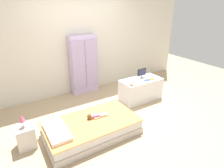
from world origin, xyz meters
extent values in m
cube|color=tan|center=(0.00, 0.00, -0.01)|extent=(10.00, 10.00, 0.02)
cube|color=silver|center=(0.00, 1.57, 1.35)|extent=(6.40, 0.05, 2.70)
cube|color=beige|center=(-0.68, -0.32, 0.06)|extent=(1.63, 0.92, 0.12)
cube|color=silver|center=(-0.68, -0.32, 0.20)|extent=(1.59, 0.88, 0.15)
cube|color=#EA934C|center=(-0.68, -0.32, 0.28)|extent=(1.62, 0.91, 0.02)
cube|color=white|center=(-1.30, -0.32, 0.32)|extent=(0.32, 0.66, 0.06)
cube|color=#D6668E|center=(-0.56, -0.26, 0.32)|extent=(0.14, 0.10, 0.06)
cube|color=beige|center=(-0.41, -0.27, 0.30)|extent=(0.16, 0.06, 0.04)
cube|color=beige|center=(-0.42, -0.31, 0.30)|extent=(0.16, 0.06, 0.04)
cube|color=beige|center=(-0.55, -0.21, 0.30)|extent=(0.10, 0.04, 0.03)
cube|color=beige|center=(-0.57, -0.32, 0.30)|extent=(0.10, 0.04, 0.03)
sphere|color=beige|center=(-0.66, -0.25, 0.33)|extent=(0.09, 0.09, 0.09)
sphere|color=brown|center=(-0.68, -0.24, 0.33)|extent=(0.10, 0.10, 0.10)
cube|color=silver|center=(-1.74, -0.04, 0.19)|extent=(0.28, 0.28, 0.38)
cylinder|color=#B7B2AD|center=(-1.74, -0.04, 0.39)|extent=(0.07, 0.07, 0.01)
cylinder|color=#B7B2AD|center=(-1.74, -0.04, 0.45)|extent=(0.02, 0.02, 0.10)
cone|color=#E0668E|center=(-1.74, -0.04, 0.55)|extent=(0.10, 0.10, 0.12)
cube|color=silver|center=(-0.02, 1.43, 0.74)|extent=(0.70, 0.21, 1.49)
cube|color=#AF9DC9|center=(-0.20, 1.31, 0.78)|extent=(0.33, 0.02, 1.22)
cube|color=#AF9DC9|center=(0.15, 1.31, 0.78)|extent=(0.33, 0.02, 1.22)
sphere|color=gold|center=(-0.06, 1.29, 0.74)|extent=(0.02, 0.02, 0.02)
sphere|color=gold|center=(0.02, 1.29, 0.74)|extent=(0.02, 0.02, 0.02)
cube|color=white|center=(0.94, 0.29, 0.26)|extent=(1.00, 0.50, 0.52)
cylinder|color=#99999E|center=(1.02, 0.38, 0.53)|extent=(0.10, 0.10, 0.01)
cylinder|color=#99999E|center=(1.02, 0.38, 0.56)|extent=(0.02, 0.02, 0.05)
cube|color=black|center=(1.02, 0.38, 0.67)|extent=(0.24, 0.02, 0.17)
cube|color=#28334C|center=(1.02, 0.36, 0.67)|extent=(0.22, 0.01, 0.15)
cube|color=#8E6642|center=(0.52, 0.13, 0.53)|extent=(0.09, 0.01, 0.01)
cube|color=#8E6642|center=(0.52, 0.10, 0.53)|extent=(0.09, 0.01, 0.01)
cube|color=#D1B289|center=(0.52, 0.11, 0.57)|extent=(0.06, 0.03, 0.03)
cylinder|color=#D1B289|center=(0.54, 0.12, 0.55)|extent=(0.01, 0.01, 0.02)
cylinder|color=#D1B289|center=(0.54, 0.10, 0.55)|extent=(0.01, 0.01, 0.02)
cylinder|color=#D1B289|center=(0.50, 0.12, 0.55)|extent=(0.01, 0.01, 0.02)
cylinder|color=#D1B289|center=(0.50, 0.10, 0.55)|extent=(0.01, 0.01, 0.02)
cylinder|color=#D1B289|center=(0.54, 0.11, 0.60)|extent=(0.02, 0.02, 0.02)
sphere|color=#D1B289|center=(0.54, 0.11, 0.62)|extent=(0.03, 0.03, 0.03)
cube|color=blue|center=(1.02, 0.18, 0.53)|extent=(0.14, 0.10, 0.02)
cube|color=orange|center=(1.17, 0.18, 0.53)|extent=(0.12, 0.11, 0.02)
camera|label=1|loc=(-1.86, -2.92, 2.21)|focal=30.53mm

